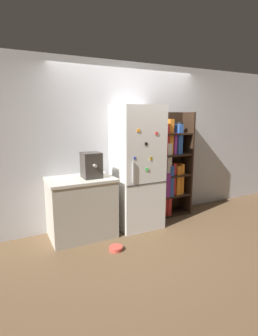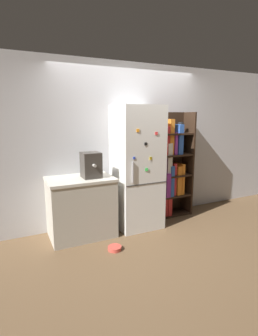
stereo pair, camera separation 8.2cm
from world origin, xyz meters
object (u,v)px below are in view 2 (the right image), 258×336
Objects in this scene: bookshelf at (168,168)px; refrigerator at (137,168)px; pet_bowl at (115,248)px; espresso_machine at (91,165)px.

refrigerator is at bearing -166.18° from bookshelf.
bookshelf is 9.80× the size of pet_bowl.
espresso_machine is (-1.45, -0.20, 0.21)m from bookshelf.
bookshelf is 4.98× the size of espresso_machine.
refrigerator reaches higher than pet_bowl.
refrigerator is at bearing 2.15° from espresso_machine.
espresso_machine is (-0.76, -0.03, 0.11)m from refrigerator.
refrigerator reaches higher than bookshelf.
pet_bowl is at bearing -149.61° from bookshelf.
bookshelf is at bearing 13.82° from refrigerator.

